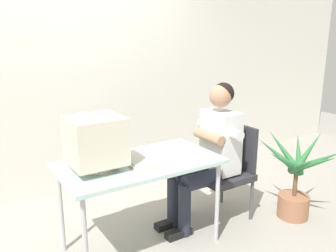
{
  "coord_description": "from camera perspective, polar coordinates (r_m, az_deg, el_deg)",
  "views": [
    {
      "loc": [
        -1.21,
        -2.31,
        1.71
      ],
      "look_at": [
        0.26,
        0.0,
        1.0
      ],
      "focal_mm": 37.61,
      "sensor_mm": 36.0,
      "label": 1
    }
  ],
  "objects": [
    {
      "name": "ground_plane",
      "position": [
        3.12,
        -4.29,
        -18.65
      ],
      "size": [
        12.0,
        12.0,
        0.0
      ],
      "primitive_type": "plane",
      "color": "#9E998E"
    },
    {
      "name": "office_chair",
      "position": [
        3.41,
        9.53,
        -6.53
      ],
      "size": [
        0.48,
        0.48,
        0.89
      ],
      "color": "#4C4C51",
      "rests_on": "ground_plane"
    },
    {
      "name": "wall_back",
      "position": [
        4.01,
        -10.53,
        11.37
      ],
      "size": [
        8.0,
        0.1,
        3.0
      ],
      "primitive_type": "cube",
      "color": "silver",
      "rests_on": "ground_plane"
    },
    {
      "name": "crt_monitor",
      "position": [
        2.6,
        -11.61,
        -2.35
      ],
      "size": [
        0.39,
        0.37,
        0.4
      ],
      "color": "beige",
      "rests_on": "desk"
    },
    {
      "name": "potted_plant",
      "position": [
        3.56,
        20.03,
        -8.07
      ],
      "size": [
        0.75,
        0.76,
        0.83
      ],
      "color": "#9E6647",
      "rests_on": "ground_plane"
    },
    {
      "name": "keyboard",
      "position": [
        2.76,
        -5.18,
        -5.57
      ],
      "size": [
        0.2,
        0.45,
        0.03
      ],
      "color": "beige",
      "rests_on": "desk"
    },
    {
      "name": "desk",
      "position": [
        2.81,
        -4.56,
        -6.87
      ],
      "size": [
        1.26,
        0.68,
        0.75
      ],
      "color": "#B7B7BC",
      "rests_on": "ground_plane"
    },
    {
      "name": "person_seated",
      "position": [
        3.21,
        6.88,
        -3.84
      ],
      "size": [
        0.75,
        0.55,
        1.3
      ],
      "color": "silver",
      "rests_on": "ground_plane"
    }
  ]
}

